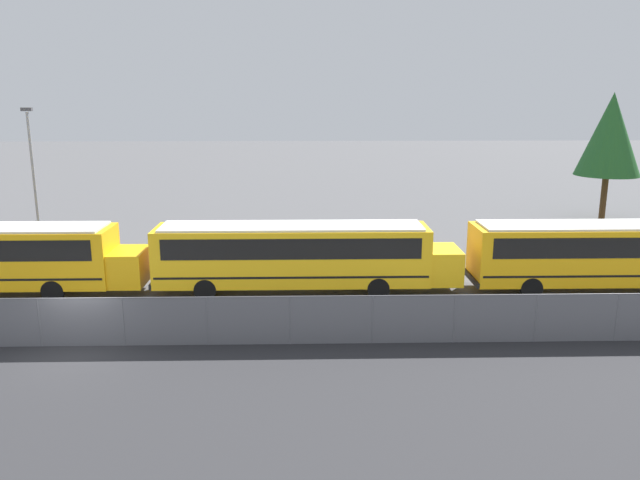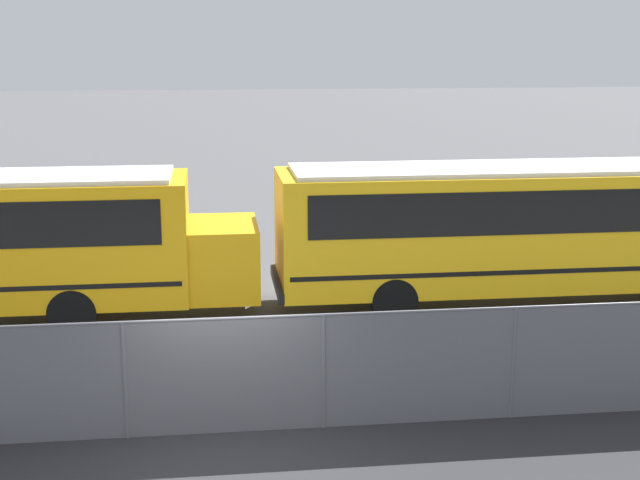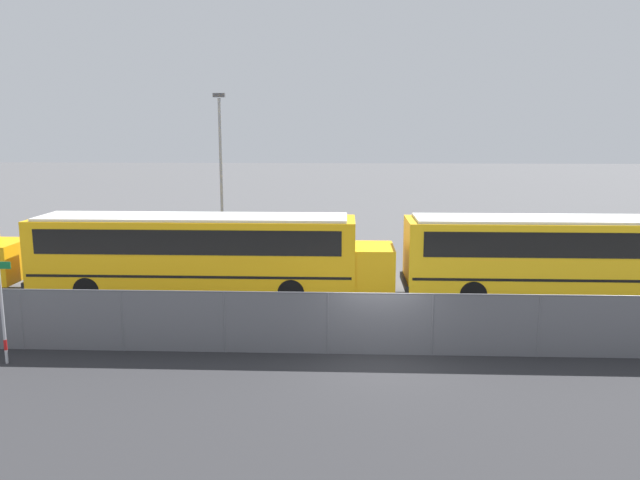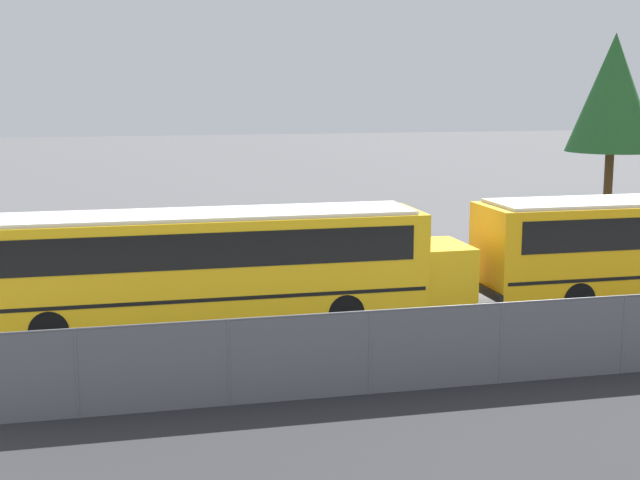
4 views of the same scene
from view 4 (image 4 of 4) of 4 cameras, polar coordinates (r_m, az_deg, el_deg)
name	(u,v)px [view 4 (image 4 of 4)]	position (r m, az deg, el deg)	size (l,w,h in m)	color
school_bus_3	(208,259)	(24.40, -7.15, -1.22)	(14.07, 2.60, 3.19)	yellow
tree_1	(613,93)	(47.28, 18.26, 8.92)	(4.51, 4.51, 9.11)	#51381E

